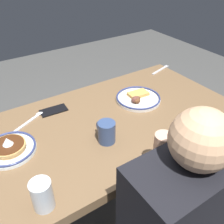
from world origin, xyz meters
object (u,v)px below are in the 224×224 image
Objects in this scene: drinking_glass at (43,196)px; fork_far at (161,70)px; plate_near_main at (9,148)px; plate_center_pancakes at (138,98)px; tea_spoon at (33,119)px; fork_near at (187,130)px; cell_phone at (54,110)px; coffee_mug at (106,132)px.

drinking_glass reaches higher than fork_far.
plate_center_pancakes is (-0.73, -0.02, -0.00)m from plate_near_main.
drinking_glass is 0.66× the size of tea_spoon.
drinking_glass is at bearing 1.44° from fork_near.
fork_far is at bearing -121.70° from fork_near.
fork_far is (-1.09, -0.60, -0.05)m from drinking_glass.
fork_near is 0.78m from tea_spoon.
cell_phone is 0.70m from fork_near.
cell_phone is at bearing -115.36° from drinking_glass.
drinking_glass is (0.70, 0.37, 0.04)m from plate_center_pancakes.
plate_near_main is 1.26× the size of fork_near.
coffee_mug is at bearing 30.06° from plate_center_pancakes.
tea_spoon is (-0.16, -0.18, -0.01)m from plate_near_main.
tea_spoon is at bearing -56.66° from coffee_mug.
cell_phone is at bearing -146.13° from plate_near_main.
coffee_mug is 0.80× the size of cell_phone.
drinking_glass is 0.59m from cell_phone.
plate_center_pancakes reaches higher than fork_far.
plate_near_main is 0.35m from drinking_glass.
fork_near is (-0.48, 0.52, -0.00)m from cell_phone.
fork_far is at bearing -151.18° from drinking_glass.
fork_near is at bearing 136.51° from cell_phone.
coffee_mug reaches higher than plate_near_main.
plate_center_pancakes reaches higher than cell_phone.
plate_center_pancakes is 1.78× the size of cell_phone.
tea_spoon is (-0.13, -0.52, -0.05)m from drinking_glass.
plate_near_main is 0.24m from tea_spoon.
plate_near_main reaches higher than plate_center_pancakes.
plate_near_main is at bearing -23.77° from coffee_mug.
coffee_mug is 0.60× the size of fork_far.
plate_near_main is 0.89× the size of plate_center_pancakes.
cell_phone is at bearing 4.54° from fork_far.
fork_near is 1.01× the size of tea_spoon.
cell_phone reaches higher than fork_far.
drinking_glass is at bearing 75.63° from tea_spoon.
tea_spoon is (0.57, -0.15, -0.01)m from plate_center_pancakes.
fork_far is at bearing -149.54° from coffee_mug.
fork_near is 0.68m from fork_far.
plate_near_main is 0.73m from plate_center_pancakes.
drinking_glass reaches higher than fork_near.
cell_phone is (-0.28, -0.19, -0.01)m from plate_near_main.
coffee_mug is 0.64× the size of fork_near.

